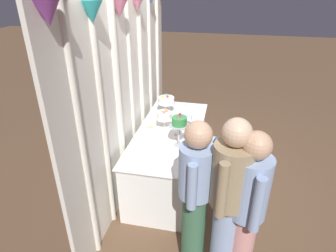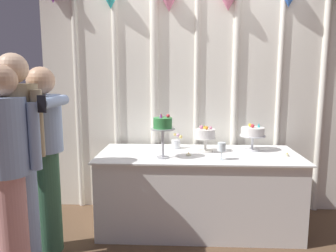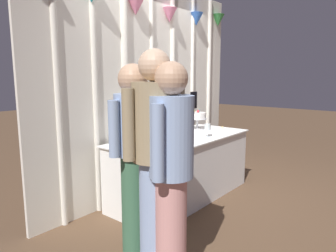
# 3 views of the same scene
# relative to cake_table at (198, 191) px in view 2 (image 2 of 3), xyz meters

# --- Properties ---
(ground_plane) EXTENTS (24.00, 24.00, 0.00)m
(ground_plane) POSITION_rel_cake_table_xyz_m (0.00, -0.10, -0.40)
(ground_plane) COLOR brown
(draped_curtain) EXTENTS (3.56, 0.20, 2.76)m
(draped_curtain) POSITION_rel_cake_table_xyz_m (-0.01, 0.52, 1.07)
(draped_curtain) COLOR white
(draped_curtain) RESTS_ON ground_plane
(cake_table) EXTENTS (2.02, 0.85, 0.79)m
(cake_table) POSITION_rel_cake_table_xyz_m (0.00, 0.00, 0.00)
(cake_table) COLOR white
(cake_table) RESTS_ON ground_plane
(cake_display_leftmost) EXTENTS (0.23, 0.23, 0.43)m
(cake_display_leftmost) POSITION_rel_cake_table_xyz_m (-0.35, -0.19, 0.70)
(cake_display_leftmost) COLOR #B2B2B7
(cake_display_leftmost) RESTS_ON cake_table
(cake_display_center) EXTENTS (0.22, 0.22, 0.28)m
(cake_display_center) POSITION_rel_cake_table_xyz_m (0.07, 0.09, 0.57)
(cake_display_center) COLOR silver
(cake_display_center) RESTS_ON cake_table
(cake_display_rightmost) EXTENTS (0.27, 0.27, 0.29)m
(cake_display_rightmost) POSITION_rel_cake_table_xyz_m (0.57, 0.17, 0.58)
(cake_display_rightmost) COLOR silver
(cake_display_rightmost) RESTS_ON cake_table
(wine_glass) EXTENTS (0.08, 0.08, 0.16)m
(wine_glass) POSITION_rel_cake_table_xyz_m (0.20, -0.24, 0.52)
(wine_glass) COLOR silver
(wine_glass) RESTS_ON cake_table
(flower_vase) EXTENTS (0.12, 0.10, 0.17)m
(flower_vase) POSITION_rel_cake_table_xyz_m (-0.23, 0.22, 0.45)
(flower_vase) COLOR silver
(flower_vase) RESTS_ON cake_table
(tealight_far_left) EXTENTS (0.05, 0.05, 0.04)m
(tealight_far_left) POSITION_rel_cake_table_xyz_m (-0.10, -0.10, 0.40)
(tealight_far_left) COLOR beige
(tealight_far_left) RESTS_ON cake_table
(tealight_near_left) EXTENTS (0.04, 0.04, 0.04)m
(tealight_near_left) POSITION_rel_cake_table_xyz_m (0.86, -0.08, 0.41)
(tealight_near_left) COLOR beige
(tealight_near_left) RESTS_ON cake_table
(guest_girl_blue_dress) EXTENTS (0.48, 0.61, 1.65)m
(guest_girl_blue_dress) POSITION_rel_cake_table_xyz_m (-1.35, -0.52, 0.53)
(guest_girl_blue_dress) COLOR #3D6B4C
(guest_girl_blue_dress) RESTS_ON ground_plane
(guest_man_dark_suit) EXTENTS (0.48, 0.42, 1.74)m
(guest_man_dark_suit) POSITION_rel_cake_table_xyz_m (-1.43, -0.81, 0.56)
(guest_man_dark_suit) COLOR #93ADD6
(guest_man_dark_suit) RESTS_ON ground_plane
(guest_man_pink_jacket) EXTENTS (0.47, 0.38, 1.65)m
(guest_man_pink_jacket) POSITION_rel_cake_table_xyz_m (-1.44, -0.97, 0.52)
(guest_man_pink_jacket) COLOR #D6938E
(guest_man_pink_jacket) RESTS_ON ground_plane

